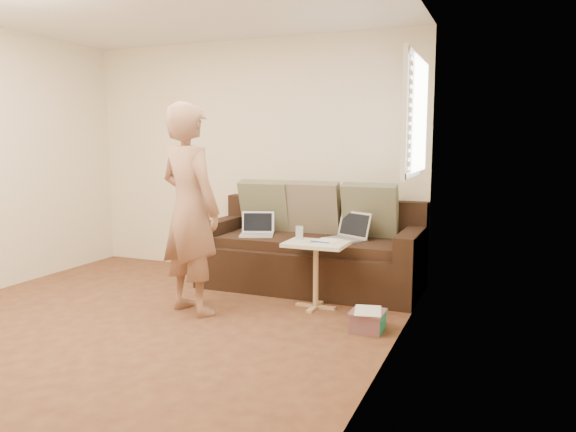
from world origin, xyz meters
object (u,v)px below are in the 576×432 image
object	(u,v)px
drinking_glass	(299,233)
striped_box	(368,321)
laptop_silver	(344,241)
laptop_white	(256,236)
side_table	(316,275)
sofa	(311,247)
person	(190,209)

from	to	relation	value
drinking_glass	striped_box	bearing A→B (deg)	-33.26
laptop_silver	laptop_white	xyz separation A→B (m)	(-0.91, -0.08, 0.00)
laptop_white	striped_box	distance (m)	1.73
side_table	drinking_glass	size ratio (longest dim) A/B	4.97
sofa	side_table	bearing A→B (deg)	-66.47
sofa	side_table	xyz separation A→B (m)	(0.27, -0.62, -0.13)
sofa	laptop_silver	bearing A→B (deg)	-7.90
side_table	person	bearing A→B (deg)	-151.72
laptop_white	side_table	world-z (taller)	laptop_white
laptop_white	drinking_glass	distance (m)	0.76
laptop_silver	drinking_glass	distance (m)	0.58
person	striped_box	world-z (taller)	person
person	side_table	bearing A→B (deg)	-131.94
sofa	drinking_glass	xyz separation A→B (m)	(0.08, -0.54, 0.23)
laptop_silver	drinking_glass	size ratio (longest dim) A/B	3.26
sofa	side_table	world-z (taller)	sofa
laptop_silver	striped_box	world-z (taller)	laptop_silver
laptop_silver	laptop_white	size ratio (longest dim) A/B	1.17
laptop_silver	sofa	bearing A→B (deg)	-161.04
side_table	sofa	bearing A→B (deg)	113.53
sofa	person	world-z (taller)	person
sofa	striped_box	bearing A→B (deg)	-50.77
sofa	laptop_white	size ratio (longest dim) A/B	6.58
side_table	striped_box	distance (m)	0.75
laptop_white	laptop_silver	bearing A→B (deg)	-15.10
striped_box	side_table	bearing A→B (deg)	144.12
sofa	drinking_glass	bearing A→B (deg)	-81.29
sofa	striped_box	world-z (taller)	sofa
laptop_silver	striped_box	size ratio (longest dim) A/B	1.49
sofa	drinking_glass	world-z (taller)	sofa
laptop_white	side_table	xyz separation A→B (m)	(0.82, -0.49, -0.22)
laptop_white	sofa	bearing A→B (deg)	-6.60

